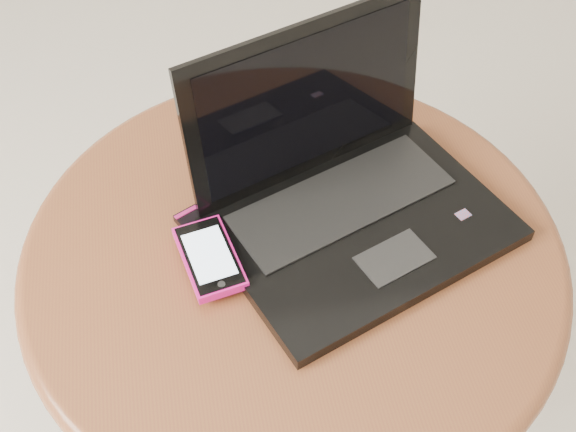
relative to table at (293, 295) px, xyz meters
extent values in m
plane|color=beige|center=(0.03, 0.04, -0.42)|extent=(4.00, 4.00, 0.00)
cylinder|color=#5A3315|center=(0.00, 0.00, -0.41)|extent=(0.39, 0.39, 0.03)
cylinder|color=#5A3315|center=(0.00, 0.00, -0.15)|extent=(0.11, 0.11, 0.47)
cylinder|color=brown|center=(0.00, 0.00, 0.10)|extent=(0.65, 0.65, 0.03)
torus|color=brown|center=(0.00, 0.00, 0.10)|extent=(0.68, 0.68, 0.03)
cube|color=black|center=(0.09, 0.00, 0.12)|extent=(0.41, 0.34, 0.02)
cube|color=black|center=(0.07, 0.04, 0.13)|extent=(0.30, 0.20, 0.00)
cube|color=black|center=(0.11, -0.06, 0.13)|extent=(0.10, 0.08, 0.00)
cube|color=red|center=(0.21, -0.01, 0.13)|extent=(0.02, 0.02, 0.00)
cube|color=black|center=(0.04, 0.12, 0.24)|extent=(0.32, 0.15, 0.21)
cube|color=black|center=(0.04, 0.11, 0.24)|extent=(0.28, 0.12, 0.18)
cube|color=black|center=(-0.09, 0.02, 0.12)|extent=(0.11, 0.13, 0.01)
cube|color=#AA1962|center=(-0.11, 0.07, 0.13)|extent=(0.06, 0.03, 0.00)
cube|color=#DA1385|center=(-0.11, -0.02, 0.13)|extent=(0.08, 0.12, 0.01)
cube|color=black|center=(-0.11, -0.02, 0.14)|extent=(0.07, 0.11, 0.00)
cube|color=#CCE3FD|center=(-0.11, -0.02, 0.14)|extent=(0.06, 0.09, 0.00)
cylinder|color=black|center=(-0.10, -0.06, 0.14)|extent=(0.01, 0.01, 0.00)
camera|label=1|loc=(-0.11, -0.55, 0.80)|focal=44.65mm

